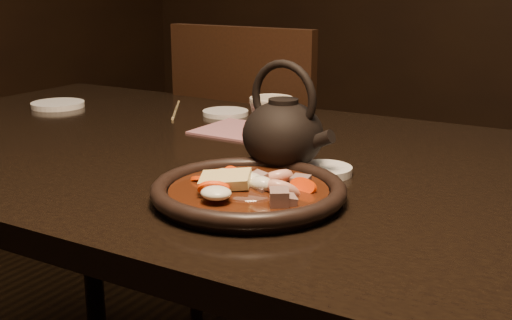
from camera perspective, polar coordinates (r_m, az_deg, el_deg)
The scene contains 11 objects.
table at distance 1.22m, azimuth -3.66°, elevation -2.53°, with size 1.60×0.90×0.75m.
chair at distance 1.83m, azimuth 0.84°, elevation -1.46°, with size 0.45×0.45×0.94m.
plate at distance 0.91m, azimuth -0.66°, elevation -2.83°, with size 0.28×0.28×0.03m.
stirfry at distance 0.91m, azimuth -0.47°, elevation -2.55°, with size 0.20×0.18×0.06m.
soy_dish at distance 1.04m, azimuth 6.04°, elevation -0.93°, with size 0.09×0.09×0.01m, color white.
saucer_left at distance 1.67m, azimuth -17.21°, elevation 4.73°, with size 0.13×0.13×0.01m, color white.
saucer_right at distance 1.50m, azimuth -2.72°, elevation 4.22°, with size 0.11×0.11×0.01m, color white.
tea_cup at distance 1.27m, azimuth 1.37°, elevation 3.94°, with size 0.09×0.08×0.09m, color beige.
chopsticks at distance 1.55m, azimuth -7.14°, elevation 4.44°, with size 0.12×0.18×0.01m.
napkin at distance 1.34m, azimuth -1.50°, elevation 2.69°, with size 0.16×0.16×0.00m, color #9F6269.
teapot at distance 1.04m, azimuth 2.44°, elevation 2.57°, with size 0.16×0.13×0.18m.
Camera 1 is at (0.65, -0.96, 1.05)m, focal length 45.00 mm.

